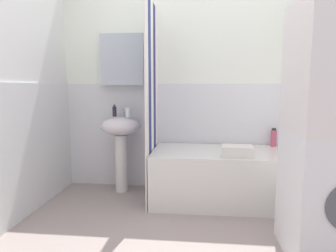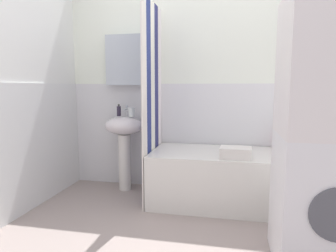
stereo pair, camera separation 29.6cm
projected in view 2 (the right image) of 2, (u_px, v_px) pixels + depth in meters
ground_plane at (186, 245)px, 2.25m from camera, size 4.80×5.60×0.04m
wall_back_tiled at (199, 89)px, 3.34m from camera, size 3.60×0.18×2.40m
wall_left_tiled at (24, 92)px, 2.76m from camera, size 0.07×1.81×2.40m
sink at (124, 137)px, 3.35m from camera, size 0.44×0.34×0.83m
faucet at (126, 111)px, 3.39m from camera, size 0.03×0.12×0.12m
soap_dispenser at (119, 111)px, 3.40m from camera, size 0.05×0.05×0.14m
toothbrush_cup at (132, 112)px, 3.30m from camera, size 0.07×0.07×0.10m
bathtub at (233, 178)px, 2.97m from camera, size 1.61×0.75×0.52m
shower_curtain at (152, 103)px, 3.04m from camera, size 0.01×0.75×2.00m
conditioner_bottle at (304, 139)px, 3.05m from camera, size 0.05×0.05×0.24m
shampoo_bottle at (291, 141)px, 3.09m from camera, size 0.04×0.04×0.18m
body_wash_bottle at (279, 140)px, 3.11m from camera, size 0.06×0.06×0.20m
towel_folded at (236, 153)px, 2.70m from camera, size 0.29×0.22×0.10m
washer_dryer_stack at (326, 136)px, 1.85m from camera, size 0.56×0.60×1.72m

